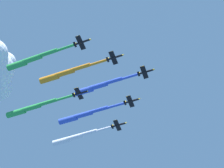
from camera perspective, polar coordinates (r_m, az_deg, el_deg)
jet_lead at (r=201.22m, az=-2.01°, el=-0.30°), size 29.44×39.63×3.67m
jet_port_inner at (r=210.56m, az=-4.51°, el=-4.89°), size 31.34×42.56×3.67m
jet_starboard_inner at (r=198.03m, az=-7.41°, el=1.76°), size 30.78×41.58×3.68m
jet_port_mid at (r=222.58m, az=-5.84°, el=-8.40°), size 30.35×40.68×3.68m
jet_starboard_mid at (r=196.46m, az=-12.47°, el=3.91°), size 31.10×41.04×3.65m
jet_port_outer at (r=213.23m, az=-12.63°, el=-3.71°), size 32.29×43.69×3.70m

